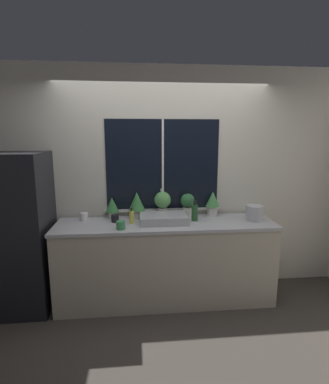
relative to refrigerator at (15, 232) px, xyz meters
The scene contains 17 objects.
ground_plane 1.89m from the refrigerator, 11.80° to the right, with size 14.00×14.00×0.00m, color #38332D.
wall_back 1.75m from the refrigerator, 11.59° to the left, with size 8.00×0.09×2.70m.
wall_right 4.13m from the refrigerator, 16.36° to the left, with size 0.06×7.00×2.70m.
counter 1.69m from the refrigerator, ahead, with size 2.45×0.64×0.94m.
refrigerator is the anchor object (origin of this frame).
sink 1.62m from the refrigerator, ahead, with size 0.53×0.45×0.34m.
potted_plant_far_left 1.08m from the refrigerator, 10.79° to the left, with size 0.15×0.15×0.25m.
potted_plant_left 1.36m from the refrigerator, ahead, with size 0.19×0.19×0.31m.
potted_plant_center 1.66m from the refrigerator, ahead, with size 0.20×0.20×0.31m.
potted_plant_right 1.96m from the refrigerator, ahead, with size 0.17×0.17×0.28m.
potted_plant_far_right 2.26m from the refrigerator, ahead, with size 0.16×0.16×0.30m.
soap_bottle 1.27m from the refrigerator, ahead, with size 0.05×0.05×0.18m.
bottle_tall 1.99m from the refrigerator, ahead, with size 0.07×0.07×0.24m.
mug_black 1.08m from the refrigerator, ahead, with size 0.09×0.09×0.08m.
mug_white 0.74m from the refrigerator, 11.55° to the left, with size 0.09×0.09×0.09m.
mug_green 1.18m from the refrigerator, 11.55° to the right, with size 0.09×0.09×0.09m.
kettle 2.68m from the refrigerator, ahead, with size 0.20×0.20×0.19m.
Camera 1 is at (-0.33, -2.92, 1.90)m, focal length 28.00 mm.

